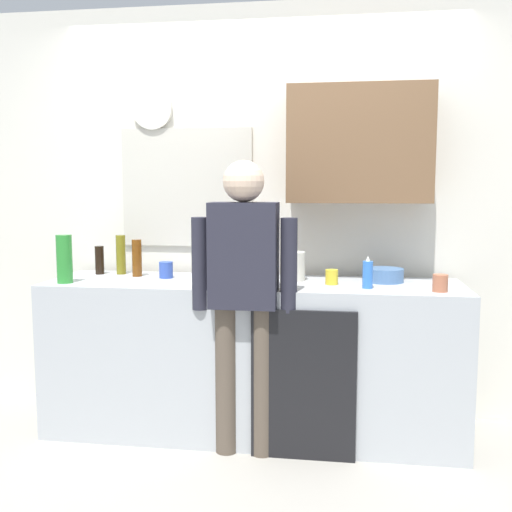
% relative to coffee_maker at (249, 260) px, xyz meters
% --- Properties ---
extents(ground_plane, '(8.00, 8.00, 0.00)m').
position_rel_coffee_maker_xyz_m(ground_plane, '(-0.00, -0.18, -1.05)').
color(ground_plane, '#9E998E').
extents(kitchen_counter, '(2.42, 0.64, 0.91)m').
position_rel_coffee_maker_xyz_m(kitchen_counter, '(-0.00, 0.12, -0.60)').
color(kitchen_counter, '#B2B7BC').
rests_on(kitchen_counter, ground_plane).
extents(dishwasher_panel, '(0.56, 0.02, 0.82)m').
position_rel_coffee_maker_xyz_m(dishwasher_panel, '(0.32, -0.21, -0.65)').
color(dishwasher_panel, black).
rests_on(dishwasher_panel, ground_plane).
extents(back_wall_assembly, '(4.02, 0.42, 2.60)m').
position_rel_coffee_maker_xyz_m(back_wall_assembly, '(0.07, 0.52, 0.31)').
color(back_wall_assembly, silver).
rests_on(back_wall_assembly, ground_plane).
extents(coffee_maker, '(0.20, 0.20, 0.33)m').
position_rel_coffee_maker_xyz_m(coffee_maker, '(0.00, 0.00, 0.00)').
color(coffee_maker, black).
rests_on(coffee_maker, kitchen_counter).
extents(bottle_dark_sauce, '(0.06, 0.06, 0.18)m').
position_rel_coffee_maker_xyz_m(bottle_dark_sauce, '(-1.02, 0.29, -0.06)').
color(bottle_dark_sauce, black).
rests_on(bottle_dark_sauce, kitchen_counter).
extents(bottle_clear_soda, '(0.09, 0.09, 0.28)m').
position_rel_coffee_maker_xyz_m(bottle_clear_soda, '(-1.07, -0.07, -0.01)').
color(bottle_clear_soda, '#2D8C33').
rests_on(bottle_clear_soda, kitchen_counter).
extents(bottle_amber_beer, '(0.06, 0.06, 0.23)m').
position_rel_coffee_maker_xyz_m(bottle_amber_beer, '(-0.75, 0.24, -0.03)').
color(bottle_amber_beer, brown).
rests_on(bottle_amber_beer, kitchen_counter).
extents(bottle_red_vinegar, '(0.06, 0.06, 0.22)m').
position_rel_coffee_maker_xyz_m(bottle_red_vinegar, '(-0.12, 0.13, -0.04)').
color(bottle_red_vinegar, maroon).
rests_on(bottle_red_vinegar, kitchen_counter).
extents(bottle_olive_oil, '(0.06, 0.06, 0.25)m').
position_rel_coffee_maker_xyz_m(bottle_olive_oil, '(-0.88, 0.31, -0.02)').
color(bottle_olive_oil, olive).
rests_on(bottle_olive_oil, kitchen_counter).
extents(cup_blue_mug, '(0.08, 0.08, 0.10)m').
position_rel_coffee_maker_xyz_m(cup_blue_mug, '(-0.55, 0.19, -0.10)').
color(cup_blue_mug, '#3351B2').
rests_on(cup_blue_mug, kitchen_counter).
extents(cup_yellow_cup, '(0.07, 0.07, 0.08)m').
position_rel_coffee_maker_xyz_m(cup_yellow_cup, '(0.46, 0.10, -0.10)').
color(cup_yellow_cup, yellow).
rests_on(cup_yellow_cup, kitchen_counter).
extents(cup_terracotta_mug, '(0.08, 0.08, 0.09)m').
position_rel_coffee_maker_xyz_m(cup_terracotta_mug, '(1.03, -0.05, -0.10)').
color(cup_terracotta_mug, '#B26647').
rests_on(cup_terracotta_mug, kitchen_counter).
extents(mixing_bowl, '(0.22, 0.22, 0.08)m').
position_rel_coffee_maker_xyz_m(mixing_bowl, '(0.76, 0.24, -0.11)').
color(mixing_bowl, '#4C72A5').
rests_on(mixing_bowl, kitchen_counter).
extents(dish_soap, '(0.06, 0.06, 0.18)m').
position_rel_coffee_maker_xyz_m(dish_soap, '(0.66, -0.00, -0.07)').
color(dish_soap, blue).
rests_on(dish_soap, kitchen_counter).
extents(storage_canister, '(0.14, 0.14, 0.17)m').
position_rel_coffee_maker_xyz_m(storage_canister, '(0.23, 0.22, -0.06)').
color(storage_canister, silver).
rests_on(storage_canister, kitchen_counter).
extents(person_at_sink, '(0.57, 0.22, 1.60)m').
position_rel_coffee_maker_xyz_m(person_at_sink, '(-0.00, -0.18, -0.11)').
color(person_at_sink, brown).
rests_on(person_at_sink, ground_plane).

